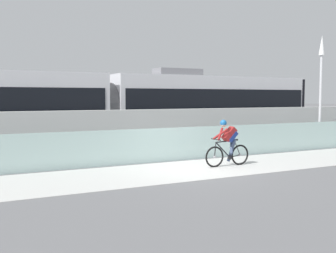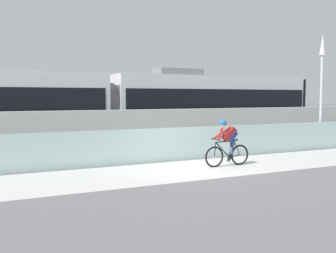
{
  "view_description": "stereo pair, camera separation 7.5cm",
  "coord_description": "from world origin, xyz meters",
  "views": [
    {
      "loc": [
        -6.5,
        -11.1,
        2.39
      ],
      "look_at": [
        0.14,
        2.35,
        1.25
      ],
      "focal_mm": 42.05,
      "sensor_mm": 36.0,
      "label": 1
    },
    {
      "loc": [
        -6.43,
        -11.13,
        2.39
      ],
      "look_at": [
        0.14,
        2.35,
        1.25
      ],
      "focal_mm": 42.05,
      "sensor_mm": 36.0,
      "label": 2
    }
  ],
  "objects": [
    {
      "name": "bike_path_deck",
      "position": [
        0.0,
        0.0,
        0.01
      ],
      "size": [
        32.0,
        3.2,
        0.01
      ],
      "primitive_type": "cube",
      "color": "silver",
      "rests_on": "ground"
    },
    {
      "name": "lamp_post_antenna",
      "position": [
        7.94,
        2.15,
        3.29
      ],
      "size": [
        0.28,
        0.28,
        5.2
      ],
      "color": "gray",
      "rests_on": "ground"
    },
    {
      "name": "concrete_barrier_wall",
      "position": [
        0.0,
        3.65,
        0.93
      ],
      "size": [
        32.0,
        0.36,
        1.87
      ],
      "primitive_type": "cube",
      "color": "silver",
      "rests_on": "ground"
    },
    {
      "name": "cyclist_on_bike",
      "position": [
        1.27,
        0.0,
        0.78
      ],
      "size": [
        1.77,
        0.58,
        1.61
      ],
      "color": "black",
      "rests_on": "ground"
    },
    {
      "name": "glass_parapet",
      "position": [
        0.0,
        1.85,
        0.62
      ],
      "size": [
        32.0,
        0.05,
        1.24
      ],
      "primitive_type": "cube",
      "color": "silver",
      "rests_on": "ground"
    },
    {
      "name": "tram_rail_far",
      "position": [
        0.0,
        7.57,
        0.0
      ],
      "size": [
        32.0,
        0.08,
        0.01
      ],
      "primitive_type": "cube",
      "color": "#595654",
      "rests_on": "ground"
    },
    {
      "name": "tram_rail_near",
      "position": [
        0.0,
        6.13,
        0.0
      ],
      "size": [
        32.0,
        0.08,
        0.01
      ],
      "primitive_type": "cube",
      "color": "#595654",
      "rests_on": "ground"
    },
    {
      "name": "ground_plane",
      "position": [
        0.0,
        0.0,
        0.0
      ],
      "size": [
        200.0,
        200.0,
        0.0
      ],
      "primitive_type": "plane",
      "color": "slate"
    },
    {
      "name": "tram",
      "position": [
        -0.87,
        6.85,
        1.89
      ],
      "size": [
        22.56,
        2.54,
        3.81
      ],
      "color": "silver",
      "rests_on": "ground"
    }
  ]
}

